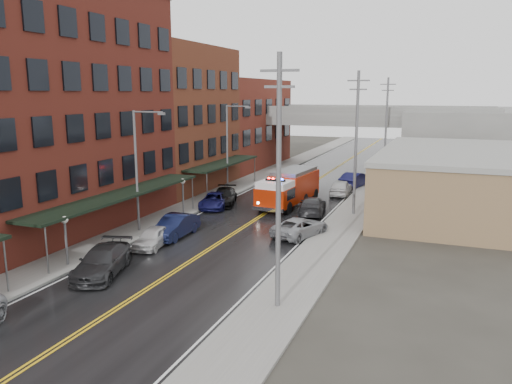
% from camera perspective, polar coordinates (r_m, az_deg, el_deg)
% --- Properties ---
extents(road, '(11.00, 160.00, 0.02)m').
position_cam_1_polar(road, '(40.46, -0.34, -3.36)').
color(road, black).
rests_on(road, ground).
extents(sidewalk_left, '(3.00, 160.00, 0.15)m').
position_cam_1_polar(sidewalk_left, '(43.58, -9.31, -2.35)').
color(sidewalk_left, slate).
rests_on(sidewalk_left, ground).
extents(sidewalk_right, '(3.00, 160.00, 0.15)m').
position_cam_1_polar(sidewalk_right, '(38.45, 9.86, -4.21)').
color(sidewalk_right, slate).
rests_on(sidewalk_right, ground).
extents(curb_left, '(0.30, 160.00, 0.15)m').
position_cam_1_polar(curb_left, '(42.78, -7.40, -2.55)').
color(curb_left, gray).
rests_on(curb_left, ground).
extents(curb_right, '(0.30, 160.00, 0.15)m').
position_cam_1_polar(curb_right, '(38.79, 7.46, -4.00)').
color(curb_right, gray).
rests_on(curb_right, ground).
extents(brick_building_b, '(9.00, 20.00, 18.00)m').
position_cam_1_polar(brick_building_b, '(40.41, -22.32, 8.70)').
color(brick_building_b, '#5B1D18').
rests_on(brick_building_b, ground).
extents(brick_building_c, '(9.00, 15.00, 15.00)m').
position_cam_1_polar(brick_building_c, '(54.54, -9.42, 8.26)').
color(brick_building_c, '#5D2C1C').
rests_on(brick_building_c, ground).
extents(brick_building_far, '(9.00, 20.00, 12.00)m').
position_cam_1_polar(brick_building_far, '(70.23, -2.05, 7.82)').
color(brick_building_far, maroon).
rests_on(brick_building_far, ground).
extents(tan_building, '(14.00, 22.00, 5.00)m').
position_cam_1_polar(tan_building, '(47.07, 22.88, 0.93)').
color(tan_building, '#886949').
rests_on(tan_building, ground).
extents(right_far_block, '(18.00, 30.00, 8.00)m').
position_cam_1_polar(right_far_block, '(76.74, 23.97, 5.66)').
color(right_far_block, slate).
rests_on(right_far_block, ground).
extents(awning_1, '(2.60, 18.00, 3.09)m').
position_cam_1_polar(awning_1, '(37.37, -15.14, -0.30)').
color(awning_1, black).
rests_on(awning_1, ground).
extents(awning_2, '(2.60, 13.00, 3.09)m').
position_cam_1_polar(awning_2, '(52.26, -3.75, 3.29)').
color(awning_2, black).
rests_on(awning_2, ground).
extents(globe_lamp_1, '(0.44, 0.44, 3.12)m').
position_cam_1_polar(globe_lamp_1, '(31.58, -20.98, -4.02)').
color(globe_lamp_1, '#59595B').
rests_on(globe_lamp_1, ground).
extents(globe_lamp_2, '(0.44, 0.44, 3.12)m').
position_cam_1_polar(globe_lamp_2, '(42.67, -8.36, 0.46)').
color(globe_lamp_2, '#59595B').
rests_on(globe_lamp_2, ground).
extents(street_lamp_1, '(2.64, 0.22, 9.00)m').
position_cam_1_polar(street_lamp_1, '(37.26, -13.23, 3.19)').
color(street_lamp_1, '#59595B').
rests_on(street_lamp_1, ground).
extents(street_lamp_2, '(2.64, 0.22, 9.00)m').
position_cam_1_polar(street_lamp_2, '(51.16, -3.06, 5.60)').
color(street_lamp_2, '#59595B').
rests_on(street_lamp_2, ground).
extents(utility_pole_0, '(1.80, 0.24, 12.00)m').
position_cam_1_polar(utility_pole_0, '(22.92, 2.59, 1.39)').
color(utility_pole_0, '#59595B').
rests_on(utility_pole_0, ground).
extents(utility_pole_1, '(1.80, 0.24, 12.00)m').
position_cam_1_polar(utility_pole_1, '(42.20, 11.37, 5.72)').
color(utility_pole_1, '#59595B').
rests_on(utility_pole_1, ground).
extents(utility_pole_2, '(1.80, 0.24, 12.00)m').
position_cam_1_polar(utility_pole_2, '(61.94, 14.64, 7.29)').
color(utility_pole_2, '#59595B').
rests_on(utility_pole_2, ground).
extents(overpass, '(40.00, 10.00, 7.50)m').
position_cam_1_polar(overpass, '(70.03, 9.41, 7.66)').
color(overpass, slate).
rests_on(overpass, ground).
extents(fire_truck, '(4.18, 9.05, 3.22)m').
position_cam_1_polar(fire_truck, '(45.69, 3.73, 0.55)').
color(fire_truck, '#9C2007').
rests_on(fire_truck, ground).
extents(parked_car_left_3, '(3.72, 5.85, 1.58)m').
position_cam_1_polar(parked_car_left_3, '(30.03, -17.15, -7.58)').
color(parked_car_left_3, '#242527').
rests_on(parked_car_left_3, ground).
extents(parked_car_left_4, '(2.21, 4.20, 1.36)m').
position_cam_1_polar(parked_car_left_4, '(34.41, -11.71, -5.09)').
color(parked_car_left_4, silver).
rests_on(parked_car_left_4, ground).
extents(parked_car_left_5, '(1.77, 4.90, 1.61)m').
position_cam_1_polar(parked_car_left_5, '(36.42, -9.24, -3.88)').
color(parked_car_left_5, black).
rests_on(parked_car_left_5, ground).
extents(parked_car_left_6, '(3.37, 5.26, 1.35)m').
position_cam_1_polar(parked_car_left_6, '(45.12, -4.76, -0.99)').
color(parked_car_left_6, '#14144B').
rests_on(parked_car_left_6, ground).
extents(parked_car_left_7, '(3.54, 5.53, 1.49)m').
position_cam_1_polar(parked_car_left_7, '(46.44, -3.68, -0.53)').
color(parked_car_left_7, black).
rests_on(parked_car_left_7, ground).
extents(parked_car_right_0, '(3.77, 5.42, 1.37)m').
position_cam_1_polar(parked_car_right_0, '(36.33, 5.08, -4.00)').
color(parked_car_right_0, gray).
rests_on(parked_car_right_0, ground).
extents(parked_car_right_1, '(2.88, 5.43, 1.50)m').
position_cam_1_polar(parked_car_right_1, '(43.02, 6.46, -1.53)').
color(parked_car_right_1, '#29292C').
rests_on(parked_car_right_1, ground).
extents(parked_car_right_2, '(2.19, 4.81, 1.60)m').
position_cam_1_polar(parked_car_right_2, '(51.23, 9.68, 0.51)').
color(parked_car_right_2, '#B5B5B5').
rests_on(parked_car_right_2, ground).
extents(parked_car_right_3, '(2.94, 5.31, 1.66)m').
position_cam_1_polar(parked_car_right_3, '(56.04, 11.28, 1.40)').
color(parked_car_right_3, '#0E0E33').
rests_on(parked_car_right_3, ground).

